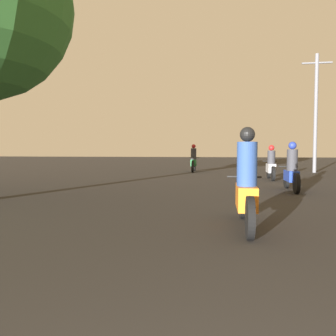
# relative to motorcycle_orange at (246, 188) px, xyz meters

# --- Properties ---
(motorcycle_orange) EXTENTS (0.60, 2.10, 1.64)m
(motorcycle_orange) POSITION_rel_motorcycle_orange_xyz_m (0.00, 0.00, 0.00)
(motorcycle_orange) COLOR black
(motorcycle_orange) RESTS_ON ground_plane
(motorcycle_blue) EXTENTS (0.60, 2.07, 1.53)m
(motorcycle_blue) POSITION_rel_motorcycle_orange_xyz_m (1.76, 5.16, -0.04)
(motorcycle_blue) COLOR black
(motorcycle_blue) RESTS_ON ground_plane
(motorcycle_silver) EXTENTS (0.60, 1.91, 1.48)m
(motorcycle_silver) POSITION_rel_motorcycle_orange_xyz_m (1.73, 9.12, -0.05)
(motorcycle_silver) COLOR black
(motorcycle_silver) RESTS_ON ground_plane
(motorcycle_green) EXTENTS (0.60, 2.08, 1.61)m
(motorcycle_green) POSITION_rel_motorcycle_orange_xyz_m (-1.97, 13.74, -0.00)
(motorcycle_green) COLOR black
(motorcycle_green) RESTS_ON ground_plane
(utility_pole_far) EXTENTS (1.60, 0.20, 6.60)m
(utility_pole_far) POSITION_rel_motorcycle_orange_xyz_m (4.82, 14.04, 2.81)
(utility_pole_far) COLOR slate
(utility_pole_far) RESTS_ON ground_plane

